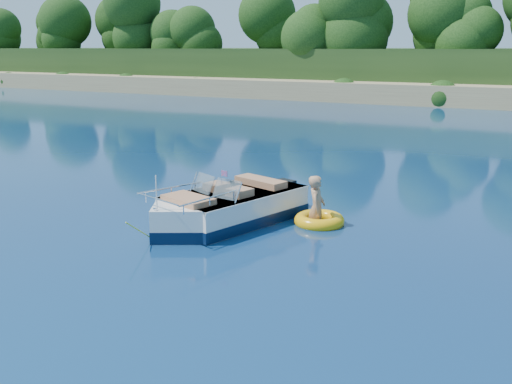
% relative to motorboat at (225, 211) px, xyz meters
% --- Properties ---
extents(ground, '(160.00, 160.00, 0.00)m').
position_rel_motorboat_xyz_m(ground, '(-1.02, -3.57, -0.33)').
color(ground, '#091941').
rests_on(ground, ground).
extents(shoreline, '(170.00, 59.00, 6.00)m').
position_rel_motorboat_xyz_m(shoreline, '(-1.02, 60.20, 0.65)').
color(shoreline, '#8B7451').
rests_on(shoreline, ground).
extents(treeline, '(150.00, 7.12, 8.19)m').
position_rel_motorboat_xyz_m(treeline, '(-0.98, 37.44, 5.22)').
color(treeline, black).
rests_on(treeline, ground).
extents(motorboat, '(2.75, 4.96, 1.70)m').
position_rel_motorboat_xyz_m(motorboat, '(0.00, 0.00, 0.00)').
color(motorboat, white).
rests_on(motorboat, ground).
extents(tow_tube, '(1.49, 1.49, 0.32)m').
position_rel_motorboat_xyz_m(tow_tube, '(2.02, 1.04, -0.25)').
color(tow_tube, '#FBB10D').
rests_on(tow_tube, ground).
extents(boy, '(0.64, 0.96, 1.74)m').
position_rel_motorboat_xyz_m(boy, '(1.98, 0.95, -0.33)').
color(boy, tan).
rests_on(boy, ground).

